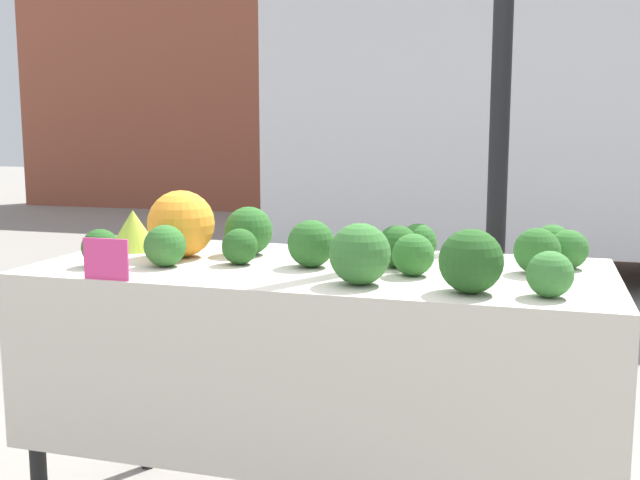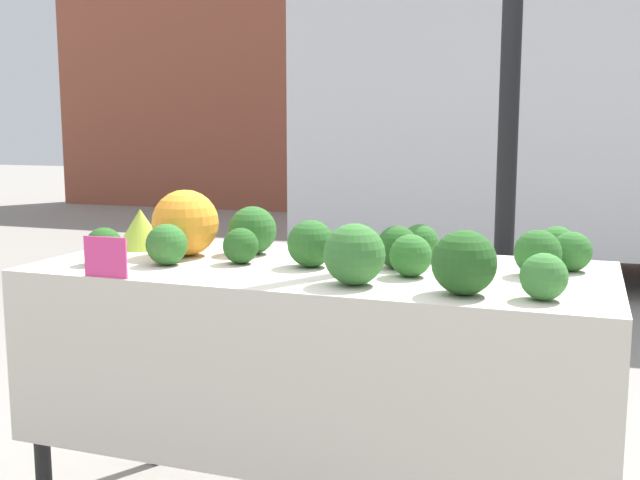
{
  "view_description": "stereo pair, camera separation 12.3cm",
  "coord_description": "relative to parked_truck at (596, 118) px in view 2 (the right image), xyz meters",
  "views": [
    {
      "loc": [
        0.64,
        -2.15,
        1.32
      ],
      "look_at": [
        0.0,
        0.0,
        0.99
      ],
      "focal_mm": 42.0,
      "sensor_mm": 36.0,
      "label": 1
    },
    {
      "loc": [
        0.76,
        -2.12,
        1.32
      ],
      "look_at": [
        0.0,
        0.0,
        0.99
      ],
      "focal_mm": 42.0,
      "sensor_mm": 36.0,
      "label": 2
    }
  ],
  "objects": [
    {
      "name": "broccoli_head_13",
      "position": [
        -0.08,
        -4.8,
        -0.45
      ],
      "size": [
        0.12,
        0.12,
        0.12
      ],
      "color": "#2D6628",
      "rests_on": "market_table"
    },
    {
      "name": "building_facade",
      "position": [
        -0.8,
        4.22,
        0.92
      ],
      "size": [
        16.0,
        0.6,
        4.66
      ],
      "color": "brown",
      "rests_on": "ground_plane"
    },
    {
      "name": "romanesco_head",
      "position": [
        -1.5,
        -4.86,
        -0.44
      ],
      "size": [
        0.17,
        0.17,
        0.14
      ],
      "color": "#93B238",
      "rests_on": "market_table"
    },
    {
      "name": "broccoli_head_9",
      "position": [
        -0.13,
        -5.22,
        -0.45
      ],
      "size": [
        0.12,
        0.12,
        0.12
      ],
      "color": "#387533",
      "rests_on": "market_table"
    },
    {
      "name": "parked_truck",
      "position": [
        0.0,
        0.0,
        0.0
      ],
      "size": [
        5.4,
        2.1,
        2.68
      ],
      "color": "silver",
      "rests_on": "ground_plane"
    },
    {
      "name": "broccoli_head_7",
      "position": [
        -0.33,
        -5.22,
        -0.42
      ],
      "size": [
        0.17,
        0.17,
        0.17
      ],
      "color": "#23511E",
      "rests_on": "market_table"
    },
    {
      "name": "broccoli_head_2",
      "position": [
        -1.25,
        -5.11,
        -0.44
      ],
      "size": [
        0.13,
        0.13,
        0.13
      ],
      "color": "#2D6628",
      "rests_on": "market_table"
    },
    {
      "name": "broccoli_head_6",
      "position": [
        -0.17,
        -4.91,
        -0.44
      ],
      "size": [
        0.13,
        0.13,
        0.13
      ],
      "color": "#285B23",
      "rests_on": "market_table"
    },
    {
      "name": "market_table",
      "position": [
        -0.8,
        -5.03,
        -0.63
      ],
      "size": [
        1.73,
        0.77,
        0.91
      ],
      "color": "beige",
      "rests_on": "ground_plane"
    },
    {
      "name": "orange_cauliflower",
      "position": [
        -1.28,
        -4.94,
        -0.4
      ],
      "size": [
        0.22,
        0.22,
        0.22
      ],
      "color": "orange",
      "rests_on": "market_table"
    },
    {
      "name": "broccoli_head_1",
      "position": [
        -0.51,
        -5.04,
        -0.44
      ],
      "size": [
        0.12,
        0.12,
        0.12
      ],
      "color": "#2D6628",
      "rests_on": "market_table"
    },
    {
      "name": "broccoli_head_8",
      "position": [
        -1.05,
        -5.01,
        -0.45
      ],
      "size": [
        0.11,
        0.11,
        0.11
      ],
      "color": "#23511E",
      "rests_on": "market_table"
    },
    {
      "name": "tent_pole",
      "position": [
        -0.32,
        -4.38,
        -0.17
      ],
      "size": [
        0.07,
        0.07,
        2.49
      ],
      "color": "black",
      "rests_on": "ground_plane"
    },
    {
      "name": "broccoli_head_11",
      "position": [
        -0.12,
        -4.69,
        -0.45
      ],
      "size": [
        0.12,
        0.12,
        0.12
      ],
      "color": "#2D6628",
      "rests_on": "market_table"
    },
    {
      "name": "broccoli_head_12",
      "position": [
        -0.62,
        -5.2,
        -0.42
      ],
      "size": [
        0.17,
        0.17,
        0.17
      ],
      "color": "#336B2D",
      "rests_on": "market_table"
    },
    {
      "name": "broccoli_head_4",
      "position": [
        -0.57,
        -4.92,
        -0.44
      ],
      "size": [
        0.13,
        0.13,
        0.13
      ],
      "color": "#23511E",
      "rests_on": "market_table"
    },
    {
      "name": "broccoli_head_3",
      "position": [
        -0.53,
        -4.8,
        -0.44
      ],
      "size": [
        0.12,
        0.12,
        0.12
      ],
      "color": "#285B23",
      "rests_on": "market_table"
    },
    {
      "name": "broccoli_head_0",
      "position": [
        -1.09,
        -4.83,
        -0.42
      ],
      "size": [
        0.16,
        0.16,
        0.16
      ],
      "color": "#285B23",
      "rests_on": "market_table"
    },
    {
      "name": "broccoli_head_10",
      "position": [
        -1.44,
        -5.16,
        -0.45
      ],
      "size": [
        0.11,
        0.11,
        0.11
      ],
      "color": "#23511E",
      "rests_on": "market_table"
    },
    {
      "name": "broccoli_head_5",
      "position": [
        -0.82,
        -4.99,
        -0.43
      ],
      "size": [
        0.14,
        0.14,
        0.14
      ],
      "color": "#285B23",
      "rests_on": "market_table"
    },
    {
      "name": "price_sign",
      "position": [
        -1.31,
        -5.34,
        -0.45
      ],
      "size": [
        0.14,
        0.01,
        0.12
      ],
      "color": "#E53D84",
      "rests_on": "market_table"
    }
  ]
}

